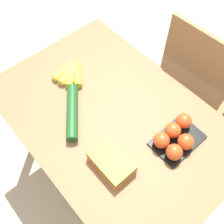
% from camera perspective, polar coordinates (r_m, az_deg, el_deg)
% --- Properties ---
extents(ground_plane, '(12.00, 12.00, 0.00)m').
position_cam_1_polar(ground_plane, '(1.85, 0.00, -12.60)').
color(ground_plane, '#B7A88E').
extents(dining_table, '(1.12, 0.75, 0.73)m').
position_cam_1_polar(dining_table, '(1.29, 0.00, -3.54)').
color(dining_table, olive).
rests_on(dining_table, ground_plane).
extents(chair, '(0.44, 0.42, 0.98)m').
position_cam_1_polar(chair, '(1.64, 17.79, 5.16)').
color(chair, '#8E6642').
rests_on(chair, ground_plane).
extents(banana_bunch, '(0.15, 0.16, 0.04)m').
position_cam_1_polar(banana_bunch, '(1.32, -8.84, 8.47)').
color(banana_bunch, brown).
rests_on(banana_bunch, dining_table).
extents(tomato_pack, '(0.15, 0.22, 0.08)m').
position_cam_1_polar(tomato_pack, '(1.12, 13.75, -5.39)').
color(tomato_pack, black).
rests_on(tomato_pack, dining_table).
extents(carrot_bag, '(0.18, 0.11, 0.05)m').
position_cam_1_polar(carrot_bag, '(1.05, -0.10, -10.86)').
color(carrot_bag, orange).
rests_on(carrot_bag, dining_table).
extents(cucumber_near, '(0.25, 0.21, 0.05)m').
position_cam_1_polar(cucumber_near, '(1.18, -8.64, 0.05)').
color(cucumber_near, '#1E5123').
rests_on(cucumber_near, dining_table).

